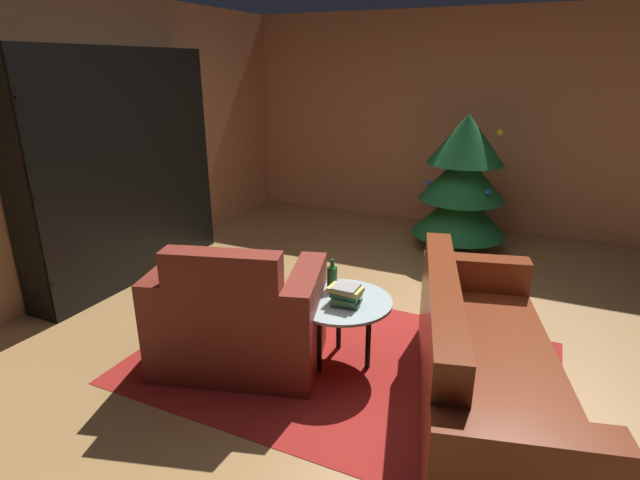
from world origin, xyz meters
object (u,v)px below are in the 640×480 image
Objects in this scene: coffee_table at (342,307)px; book_stack_on_table at (346,295)px; couch_red at (480,374)px; decorated_tree at (463,181)px; armchair_red at (239,321)px; bottle_on_table at (332,277)px; bookshelf_unit at (134,171)px.

book_stack_on_table is at bearing -45.76° from coffee_table.
decorated_tree is at bearing 102.33° from couch_red.
armchair_red is 0.69m from bottle_on_table.
book_stack_on_table is (-0.88, 0.15, 0.24)m from couch_red.
bookshelf_unit reaches higher than coffee_table.
couch_red is at bearing -17.25° from bottle_on_table.
decorated_tree reaches higher than book_stack_on_table.
bottle_on_table is at bearing 40.50° from armchair_red.
coffee_table is 2.67m from decorated_tree.
couch_red is 9.42× the size of bottle_on_table.
coffee_table is at bearing -96.62° from decorated_tree.
bookshelf_unit is 1.01× the size of couch_red.
couch_red is 3.06× the size of coffee_table.
coffee_table is (-0.92, 0.20, 0.13)m from couch_red.
decorated_tree is (0.44, 2.50, 0.20)m from bottle_on_table.
couch_red is 9.31× the size of book_stack_on_table.
book_stack_on_table is 1.01× the size of bottle_on_table.
armchair_red is (1.77, -0.99, -0.68)m from bookshelf_unit.
armchair_red is 0.75m from book_stack_on_table.
bookshelf_unit is at bearing 163.16° from book_stack_on_table.
bottle_on_table is (-1.05, 0.33, 0.27)m from couch_red.
couch_red is at bearing -12.05° from coffee_table.
armchair_red is at bearing -176.45° from couch_red.
armchair_red reaches higher than couch_red.
couch_red is 2.93m from decorated_tree.
book_stack_on_table is 0.25m from bottle_on_table.
bottle_on_table is at bearing 134.80° from book_stack_on_table.
armchair_red is 0.70m from coffee_table.
coffee_table is 3.04× the size of book_stack_on_table.
armchair_red is 0.84× the size of decorated_tree.
coffee_table is at bearing -45.02° from bottle_on_table.
couch_red is at bearing 3.55° from armchair_red.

